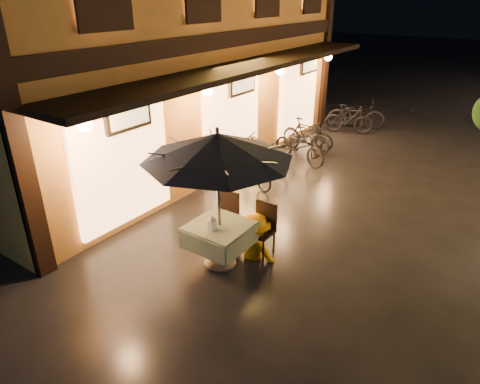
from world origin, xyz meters
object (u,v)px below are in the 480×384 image
Objects in this scene: table_lantern at (212,222)px; person_yellow at (255,216)px; person_orange at (222,211)px; cafe_table at (220,235)px; patio_umbrella at (218,147)px; bicycle_0 at (250,169)px.

table_lantern is 0.84m from person_yellow.
person_orange is (-0.33, 0.70, -0.19)m from table_lantern.
cafe_table is 0.61m from person_orange.
patio_umbrella is 1.50m from person_yellow.
person_yellow is at bearing -156.61° from person_orange.
cafe_table is at bearing -137.33° from bicycle_0.
cafe_table is 0.38m from table_lantern.
patio_umbrella reaches higher than bicycle_0.
person_orange reaches higher than table_lantern.
cafe_table is at bearing 50.13° from person_yellow.
person_orange is (-0.33, 0.50, -1.42)m from patio_umbrella.
table_lantern is (-0.00, -0.19, -1.23)m from patio_umbrella.
patio_umbrella is at bearing 90.00° from table_lantern.
table_lantern is at bearing -138.63° from bicycle_0.
table_lantern is 0.17× the size of person_orange.
cafe_table is 0.62× the size of person_yellow.
bicycle_0 is at bearing 114.82° from patio_umbrella.
patio_umbrella is (0.00, 0.00, 1.56)m from cafe_table.
cafe_table is 0.40× the size of patio_umbrella.
person_orange reaches higher than cafe_table.
person_yellow reaches higher than cafe_table.
table_lantern is (-0.00, -0.19, 0.33)m from cafe_table.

